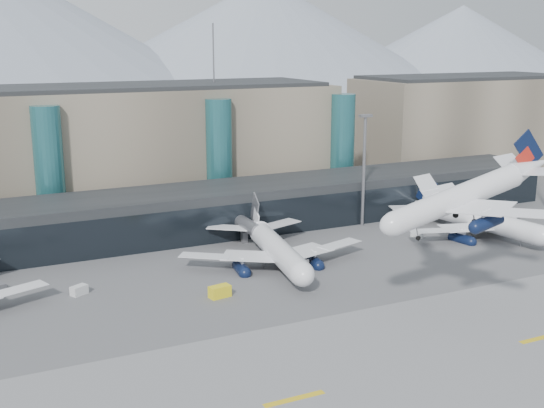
{
  "coord_description": "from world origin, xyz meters",
  "views": [
    {
      "loc": [
        -53.9,
        -80.24,
        41.66
      ],
      "look_at": [
        -0.64,
        32.0,
        11.74
      ],
      "focal_mm": 45.0,
      "sensor_mm": 36.0,
      "label": 1
    }
  ],
  "objects_px": {
    "jet_parked_mid": "(273,239)",
    "veh_g": "(418,233)",
    "hero_jet": "(473,187)",
    "veh_h": "(220,291)",
    "veh_c": "(297,265)",
    "veh_a": "(79,290)",
    "jet_parked_right": "(471,212)",
    "lightmast_mid": "(364,164)",
    "veh_e": "(499,227)"
  },
  "relations": [
    {
      "from": "veh_g",
      "to": "veh_h",
      "type": "distance_m",
      "value": 53.96
    },
    {
      "from": "hero_jet",
      "to": "veh_h",
      "type": "xyz_separation_m",
      "value": [
        -32.79,
        22.17,
        -19.0
      ]
    },
    {
      "from": "veh_a",
      "to": "veh_h",
      "type": "relative_size",
      "value": 0.78
    },
    {
      "from": "lightmast_mid",
      "to": "jet_parked_mid",
      "type": "distance_m",
      "value": 35.31
    },
    {
      "from": "veh_h",
      "to": "veh_a",
      "type": "bearing_deg",
      "value": 141.68
    },
    {
      "from": "hero_jet",
      "to": "veh_a",
      "type": "bearing_deg",
      "value": 149.97
    },
    {
      "from": "veh_a",
      "to": "veh_g",
      "type": "height_order",
      "value": "veh_g"
    },
    {
      "from": "veh_e",
      "to": "veh_g",
      "type": "bearing_deg",
      "value": 164.08
    },
    {
      "from": "lightmast_mid",
      "to": "veh_g",
      "type": "distance_m",
      "value": 19.84
    },
    {
      "from": "hero_jet",
      "to": "jet_parked_mid",
      "type": "relative_size",
      "value": 0.85
    },
    {
      "from": "veh_a",
      "to": "veh_g",
      "type": "xyz_separation_m",
      "value": [
        72.82,
        3.7,
        0.01
      ]
    },
    {
      "from": "jet_parked_right",
      "to": "veh_g",
      "type": "relative_size",
      "value": 14.18
    },
    {
      "from": "hero_jet",
      "to": "veh_c",
      "type": "relative_size",
      "value": 8.03
    },
    {
      "from": "lightmast_mid",
      "to": "veh_h",
      "type": "xyz_separation_m",
      "value": [
        -46.03,
        -28.13,
        -13.43
      ]
    },
    {
      "from": "veh_g",
      "to": "hero_jet",
      "type": "bearing_deg",
      "value": -53.82
    },
    {
      "from": "veh_c",
      "to": "veh_h",
      "type": "height_order",
      "value": "veh_c"
    },
    {
      "from": "lightmast_mid",
      "to": "veh_e",
      "type": "distance_m",
      "value": 33.55
    },
    {
      "from": "jet_parked_right",
      "to": "veh_e",
      "type": "distance_m",
      "value": 8.31
    },
    {
      "from": "veh_e",
      "to": "veh_g",
      "type": "height_order",
      "value": "veh_e"
    },
    {
      "from": "jet_parked_right",
      "to": "veh_c",
      "type": "distance_m",
      "value": 47.18
    },
    {
      "from": "veh_a",
      "to": "veh_c",
      "type": "relative_size",
      "value": 0.69
    },
    {
      "from": "hero_jet",
      "to": "veh_g",
      "type": "relative_size",
      "value": 11.95
    },
    {
      "from": "hero_jet",
      "to": "veh_h",
      "type": "relative_size",
      "value": 9.08
    },
    {
      "from": "veh_e",
      "to": "jet_parked_right",
      "type": "bearing_deg",
      "value": 163.64
    },
    {
      "from": "jet_parked_right",
      "to": "veh_a",
      "type": "xyz_separation_m",
      "value": [
        -85.4,
        -1.44,
        -3.91
      ]
    },
    {
      "from": "jet_parked_mid",
      "to": "lightmast_mid",
      "type": "bearing_deg",
      "value": -53.9
    },
    {
      "from": "jet_parked_right",
      "to": "hero_jet",
      "type": "bearing_deg",
      "value": 128.51
    },
    {
      "from": "jet_parked_right",
      "to": "veh_c",
      "type": "relative_size",
      "value": 9.53
    },
    {
      "from": "jet_parked_mid",
      "to": "veh_g",
      "type": "bearing_deg",
      "value": -77.41
    },
    {
      "from": "jet_parked_mid",
      "to": "jet_parked_right",
      "type": "height_order",
      "value": "jet_parked_right"
    },
    {
      "from": "veh_c",
      "to": "veh_h",
      "type": "distance_m",
      "value": 18.92
    },
    {
      "from": "veh_a",
      "to": "veh_e",
      "type": "height_order",
      "value": "veh_e"
    },
    {
      "from": "jet_parked_right",
      "to": "veh_h",
      "type": "relative_size",
      "value": 10.77
    },
    {
      "from": "hero_jet",
      "to": "veh_a",
      "type": "height_order",
      "value": "hero_jet"
    },
    {
      "from": "jet_parked_mid",
      "to": "veh_a",
      "type": "height_order",
      "value": "jet_parked_mid"
    },
    {
      "from": "hero_jet",
      "to": "veh_a",
      "type": "distance_m",
      "value": 66.14
    },
    {
      "from": "jet_parked_right",
      "to": "veh_e",
      "type": "bearing_deg",
      "value": -110.15
    },
    {
      "from": "jet_parked_mid",
      "to": "veh_g",
      "type": "relative_size",
      "value": 14.07
    },
    {
      "from": "jet_parked_mid",
      "to": "veh_h",
      "type": "relative_size",
      "value": 10.69
    },
    {
      "from": "jet_parked_mid",
      "to": "veh_c",
      "type": "distance_m",
      "value": 7.43
    },
    {
      "from": "hero_jet",
      "to": "veh_h",
      "type": "bearing_deg",
      "value": 147.76
    },
    {
      "from": "hero_jet",
      "to": "veh_c",
      "type": "bearing_deg",
      "value": 119.48
    },
    {
      "from": "lightmast_mid",
      "to": "veh_c",
      "type": "distance_m",
      "value": 38.01
    },
    {
      "from": "hero_jet",
      "to": "veh_a",
      "type": "xyz_separation_m",
      "value": [
        -53.76,
        33.41,
        -19.2
      ]
    },
    {
      "from": "lightmast_mid",
      "to": "veh_g",
      "type": "xyz_separation_m",
      "value": [
        5.82,
        -13.2,
        -13.63
      ]
    },
    {
      "from": "veh_c",
      "to": "veh_g",
      "type": "bearing_deg",
      "value": 22.68
    },
    {
      "from": "lightmast_mid",
      "to": "jet_parked_mid",
      "type": "height_order",
      "value": "lightmast_mid"
    },
    {
      "from": "veh_a",
      "to": "veh_e",
      "type": "xyz_separation_m",
      "value": [
        92.62,
        0.05,
        0.03
      ]
    },
    {
      "from": "veh_c",
      "to": "veh_e",
      "type": "bearing_deg",
      "value": 13.81
    },
    {
      "from": "veh_a",
      "to": "veh_c",
      "type": "xyz_separation_m",
      "value": [
        38.77,
        -4.8,
        0.34
      ]
    }
  ]
}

